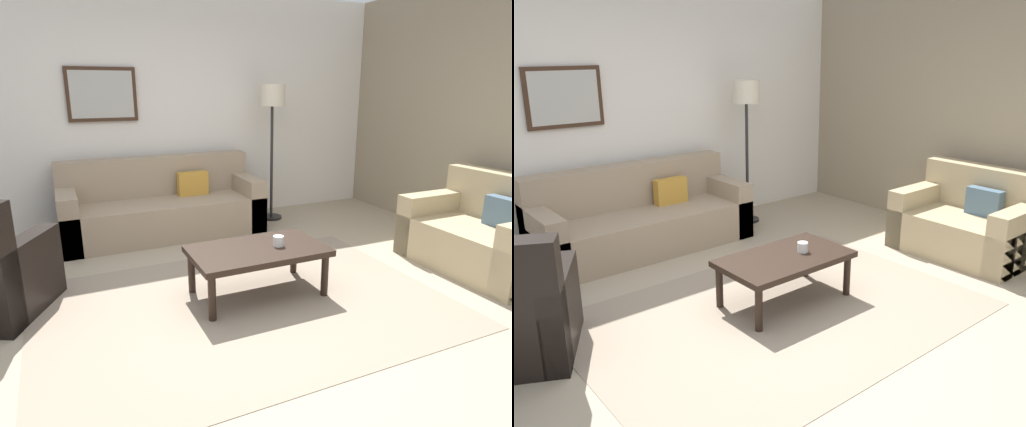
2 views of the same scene
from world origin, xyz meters
The scene contains 10 objects.
ground_plane centered at (0.00, 0.00, 0.00)m, with size 8.00×8.00×0.00m, color tan.
rear_partition centered at (0.00, 2.60, 1.40)m, with size 6.00×0.12×2.80m, color silver.
stone_feature_panel centered at (3.00, 0.00, 1.40)m, with size 0.12×5.20×2.80m, color gray.
area_rug centered at (0.00, 0.00, 0.00)m, with size 3.18×2.25×0.01m, color gray.
couch_main centered at (-0.15, 2.12, 0.30)m, with size 2.26×0.86×0.88m.
couch_loveseat centered at (2.44, -0.22, 0.30)m, with size 0.91×1.32×0.88m.
coffee_table centered at (0.18, 0.14, 0.36)m, with size 1.10×0.64×0.41m.
cup centered at (0.35, 0.12, 0.45)m, with size 0.09×0.09×0.09m, color white.
lamp_standing centered at (1.28, 2.09, 1.41)m, with size 0.32×0.32×1.71m.
framed_artwork centered at (-0.67, 2.51, 1.59)m, with size 0.77×0.04×0.60m.
Camera 2 is at (-2.59, -2.97, 2.08)m, focal length 37.65 mm.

